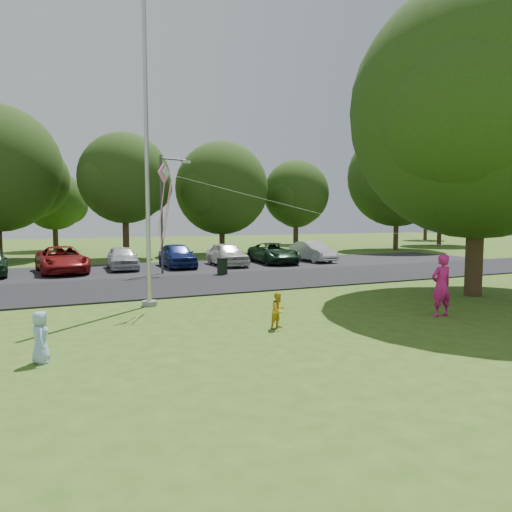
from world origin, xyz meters
name	(u,v)px	position (x,y,z in m)	size (l,w,h in m)	color
ground	(323,329)	(0.00, 0.00, 0.00)	(120.00, 120.00, 0.00)	#365917
park_road	(212,283)	(0.00, 9.00, 0.03)	(60.00, 6.00, 0.06)	black
parking_strip	(175,268)	(0.00, 15.50, 0.03)	(42.00, 7.00, 0.06)	black
flagpole	(147,178)	(-3.50, 5.00, 4.17)	(0.50, 0.50, 10.00)	#B7BABF
street_lamp	(166,204)	(-1.03, 13.05, 3.60)	(1.67, 0.51, 5.99)	#3F3F44
trash_can	(222,267)	(1.40, 11.45, 0.44)	(0.55, 0.55, 0.87)	black
big_tree	(480,117)	(7.76, 1.97, 6.49)	(9.79, 9.25, 11.35)	#332316
tree_row	(166,180)	(1.59, 24.23, 5.71)	(64.35, 11.94, 10.88)	#332316
horizon_trees	(168,203)	(4.06, 33.88, 4.30)	(77.46, 7.20, 7.02)	#332316
parked_cars	(169,256)	(-0.33, 15.51, 0.73)	(20.02, 5.05, 1.39)	black
woman	(441,285)	(3.95, -0.14, 0.92)	(0.67, 0.44, 1.83)	#D01B78
child_yellow	(279,310)	(-1.03, 0.53, 0.48)	(0.46, 0.36, 0.95)	gold
child_blue	(40,337)	(-6.65, -0.07, 0.52)	(0.51, 0.33, 1.04)	#99BDEA
kite	(172,188)	(-2.96, 3.98, 3.78)	(7.35, 4.52, 2.74)	pink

